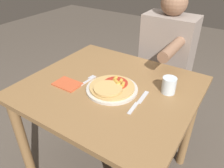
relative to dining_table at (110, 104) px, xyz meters
name	(u,v)px	position (x,y,z in m)	size (l,w,h in m)	color
dining_table	(110,104)	(0.00, 0.00, 0.00)	(0.95, 0.86, 0.76)	olive
plate	(112,89)	(0.04, -0.03, 0.14)	(0.29, 0.29, 0.01)	beige
pizza	(112,87)	(0.04, -0.04, 0.15)	(0.25, 0.25, 0.04)	tan
fork	(87,81)	(-0.14, -0.04, 0.13)	(0.03, 0.18, 0.00)	silver
knife	(138,102)	(0.21, -0.05, 0.13)	(0.03, 0.22, 0.00)	silver
drinking_glass	(169,85)	(0.30, 0.12, 0.18)	(0.08, 0.08, 0.09)	silver
napkin	(67,84)	(-0.21, -0.12, 0.13)	(0.15, 0.11, 0.01)	#C6512D
person_diner	(166,58)	(0.10, 0.64, 0.08)	(0.37, 0.52, 1.21)	#2D2D38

